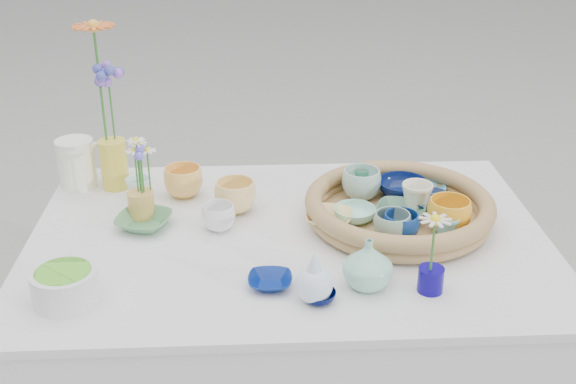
{
  "coord_description": "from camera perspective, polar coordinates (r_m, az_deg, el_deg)",
  "views": [
    {
      "loc": [
        -0.08,
        -1.55,
        1.62
      ],
      "look_at": [
        0.0,
        0.02,
        0.87
      ],
      "focal_mm": 45.0,
      "sensor_mm": 36.0,
      "label": 1
    }
  ],
  "objects": [
    {
      "name": "wicker_tray",
      "position": [
        1.83,
        8.75,
        -1.29
      ],
      "size": [
        0.47,
        0.47,
        0.08
      ],
      "primitive_type": null,
      "color": "olive",
      "rests_on": "display_table"
    },
    {
      "name": "tray_ceramic_0",
      "position": [
        1.94,
        9.01,
        0.32
      ],
      "size": [
        0.14,
        0.14,
        0.04
      ],
      "primitive_type": "imported",
      "rotation": [
        0.0,
        0.0,
        0.09
      ],
      "color": "#0A174A",
      "rests_on": "wicker_tray"
    },
    {
      "name": "tray_ceramic_1",
      "position": [
        1.88,
        11.33,
        -0.87
      ],
      "size": [
        0.16,
        0.16,
        0.03
      ],
      "primitive_type": "imported",
      "rotation": [
        0.0,
        0.0,
        0.42
      ],
      "color": "#031031",
      "rests_on": "wicker_tray"
    },
    {
      "name": "tray_ceramic_2",
      "position": [
        1.77,
        12.6,
        -1.83
      ],
      "size": [
        0.12,
        0.12,
        0.08
      ],
      "primitive_type": "imported",
      "rotation": [
        0.0,
        0.0,
        -0.15
      ],
      "color": "#FFAC22",
      "rests_on": "wicker_tray"
    },
    {
      "name": "tray_ceramic_3",
      "position": [
        1.82,
        8.9,
        -1.58
      ],
      "size": [
        0.16,
        0.16,
        0.03
      ],
      "primitive_type": "imported",
      "rotation": [
        0.0,
        0.0,
        -0.36
      ],
      "color": "#46745B",
      "rests_on": "wicker_tray"
    },
    {
      "name": "tray_ceramic_4",
      "position": [
        1.71,
        8.22,
        -2.75
      ],
      "size": [
        0.1,
        0.1,
        0.07
      ],
      "primitive_type": "imported",
      "rotation": [
        0.0,
        0.0,
        -0.16
      ],
      "color": "#82A28E",
      "rests_on": "wicker_tray"
    },
    {
      "name": "tray_ceramic_5",
      "position": [
        1.8,
        5.29,
        -1.74
      ],
      "size": [
        0.14,
        0.14,
        0.03
      ],
      "primitive_type": "imported",
      "rotation": [
        0.0,
        0.0,
        0.39
      ],
      "color": "#A0E7D3",
      "rests_on": "wicker_tray"
    },
    {
      "name": "tray_ceramic_6",
      "position": [
        1.9,
        5.81,
        0.63
      ],
      "size": [
        0.13,
        0.13,
        0.08
      ],
      "primitive_type": "imported",
      "rotation": [
        0.0,
        0.0,
        -0.36
      ],
      "color": "#A7CCC2",
      "rests_on": "wicker_tray"
    },
    {
      "name": "tray_ceramic_7",
      "position": [
        1.86,
        10.14,
        -0.39
      ],
      "size": [
        0.09,
        0.09,
        0.07
      ],
      "primitive_type": "imported",
      "rotation": [
        0.0,
        0.0,
        -0.17
      ],
      "color": "white",
      "rests_on": "wicker_tray"
    },
    {
      "name": "tray_ceramic_8",
      "position": [
        1.96,
        11.11,
        0.16
      ],
      "size": [
        0.11,
        0.11,
        0.02
      ],
      "primitive_type": "imported",
      "rotation": [
        0.0,
        0.0,
        -0.28
      ],
      "color": "#62B0C8",
      "rests_on": "wicker_tray"
    },
    {
      "name": "tray_ceramic_9",
      "position": [
        1.71,
        8.91,
        -2.73
      ],
      "size": [
        0.1,
        0.1,
        0.07
      ],
      "primitive_type": "imported",
      "rotation": [
        0.0,
        0.0,
        0.11
      ],
      "color": "navy",
      "rests_on": "wicker_tray"
    },
    {
      "name": "tray_ceramic_10",
      "position": [
        1.78,
        3.26,
        -2.07
      ],
      "size": [
        0.14,
        0.14,
        0.03
      ],
      "primitive_type": "imported",
      "rotation": [
        0.0,
        0.0,
        -0.23
      ],
      "color": "#F1CC80",
      "rests_on": "wicker_tray"
    },
    {
      "name": "tray_ceramic_11",
      "position": [
        1.74,
        12.42,
        -2.71
      ],
      "size": [
        0.08,
        0.08,
        0.06
      ],
      "primitive_type": "imported",
      "rotation": [
        0.0,
        0.0,
        -0.31
      ],
      "color": "#7CC9C7",
      "rests_on": "wicker_tray"
    },
    {
      "name": "tray_ceramic_12",
      "position": [
        1.97,
        5.81,
        1.17
      ],
      "size": [
        0.08,
        0.08,
        0.06
      ],
      "primitive_type": "imported",
      "rotation": [
        0.0,
        0.0,
        -0.32
      ],
      "color": "#3B9168",
      "rests_on": "wicker_tray"
    },
    {
      "name": "loose_ceramic_0",
      "position": [
        1.96,
        -8.26,
        0.81
      ],
      "size": [
        0.14,
        0.14,
        0.08
      ],
      "primitive_type": "imported",
      "rotation": [
        0.0,
        0.0,
        -0.43
      ],
      "color": "#FFBE5A",
      "rests_on": "display_table"
    },
    {
      "name": "loose_ceramic_1",
      "position": [
        1.87,
        -4.18,
        -0.35
      ],
      "size": [
        0.11,
        0.11,
        0.08
      ],
      "primitive_type": "imported",
      "rotation": [
        0.0,
        0.0,
        0.06
      ],
      "color": "#F9D07C",
      "rests_on": "display_table"
    },
    {
      "name": "loose_ceramic_2",
      "position": [
        1.83,
        -11.32,
        -2.3
      ],
      "size": [
        0.16,
        0.16,
        0.03
      ],
      "primitive_type": "imported",
      "rotation": [
        0.0,
        0.0,
        -0.28
      ],
      "color": "#54915D",
      "rests_on": "display_table"
    },
    {
      "name": "loose_ceramic_3",
      "position": [
        1.78,
        -5.5,
        -1.99
      ],
      "size": [
        0.09,
        0.09,
        0.07
      ],
      "primitive_type": "imported",
      "rotation": [
        0.0,
        0.0,
        0.1
      ],
      "color": "white",
      "rests_on": "display_table"
    },
    {
      "name": "loose_ceramic_4",
      "position": [
        1.56,
        -1.42,
        -7.08
      ],
      "size": [
        0.1,
        0.1,
        0.02
      ],
      "primitive_type": "imported",
      "rotation": [
        0.0,
        0.0,
        -0.06
      ],
      "color": "navy",
      "rests_on": "display_table"
    },
    {
      "name": "loose_ceramic_5",
      "position": [
        1.97,
        -11.71,
        0.23
      ],
      "size": [
        0.08,
        0.08,
        0.06
      ],
      "primitive_type": "imported",
      "rotation": [
        0.0,
        0.0,
        0.15
      ],
      "color": "silver",
      "rests_on": "display_table"
    },
    {
      "name": "loose_ceramic_6",
      "position": [
        1.52,
        2.43,
        -8.21
      ],
      "size": [
        0.09,
        0.09,
        0.02
      ],
      "primitive_type": "imported",
      "rotation": [
        0.0,
        0.0,
        -0.37
      ],
      "color": "#010938",
      "rests_on": "display_table"
    },
    {
      "name": "fluted_bowl",
      "position": [
        1.57,
        -17.2,
        -7.09
      ],
      "size": [
        0.16,
        0.16,
        0.07
      ],
      "primitive_type": null,
      "rotation": [
        0.0,
        0.0,
        0.15
      ],
      "color": "silver",
      "rests_on": "display_table"
    },
    {
      "name": "bud_vase_paleblue",
      "position": [
        1.49,
        2.07,
        -6.67
      ],
      "size": [
        0.1,
        0.1,
        0.12
      ],
      "primitive_type": null,
      "rotation": [
        0.0,
        0.0,
        0.31
      ],
      "color": "silver",
      "rests_on": "display_table"
    },
    {
      "name": "bud_vase_seafoam",
      "position": [
        1.55,
        6.33,
        -5.65
      ],
      "size": [
        0.12,
        0.12,
        0.11
      ],
      "primitive_type": "imported",
      "rotation": [
        0.0,
        0.0,
        0.08
      ],
      "color": "#8CCEB5",
      "rests_on": "display_table"
    },
    {
      "name": "bud_vase_cobalt",
      "position": [
        1.57,
        11.2,
        -6.8
      ],
      "size": [
        0.06,
        0.06,
        0.06
      ],
      "primitive_type": "cylinder",
      "rotation": [
        0.0,
        0.0,
        -0.03
      ],
      "color": "#0C026F",
      "rests_on": "display_table"
    },
    {
      "name": "single_daisy",
      "position": [
        1.52,
        11.37,
        -4.14
      ],
      "size": [
        0.1,
        0.1,
        0.14
      ],
      "primitive_type": null,
      "rotation": [
        0.0,
        0.0,
        -0.41
      ],
      "color": "silver",
      "rests_on": "bud_vase_cobalt"
    },
    {
      "name": "tall_vase_yellow",
      "position": [
        2.04,
        -13.58,
        2.15
      ],
      "size": [
        0.09,
        0.09,
        0.14
      ],
      "primitive_type": "cylinder",
      "rotation": [
        0.0,
        0.0,
        -0.31
      ],
      "color": "yellow",
      "rests_on": "display_table"
    },
    {
      "name": "gerbera",
      "position": [
        1.97,
        -14.62,
        8.2
      ],
      "size": [
        0.16,
        0.16,
        0.33
      ],
      "primitive_type": null,
      "rotation": [
        0.0,
        0.0,
        -0.27
      ],
      "color": "orange",
      "rests_on": "tall_vase_yellow"
    },
    {
      "name": "hydrangea",
      "position": [
        2.0,
        -13.77,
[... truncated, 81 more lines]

